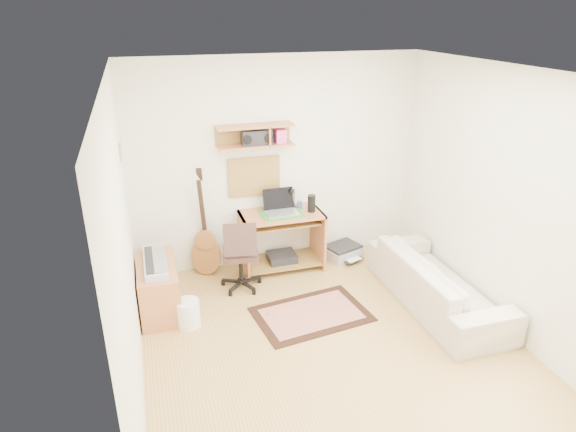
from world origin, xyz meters
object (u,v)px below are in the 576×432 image
object	(u,v)px
desk	(282,241)
cabinet	(158,287)
printer	(343,251)
task_chair	(240,253)
sofa	(438,274)

from	to	relation	value
desk	cabinet	xyz separation A→B (m)	(-1.55, -0.52, -0.10)
cabinet	printer	size ratio (longest dim) A/B	2.02
desk	cabinet	world-z (taller)	desk
desk	task_chair	world-z (taller)	task_chair
desk	task_chair	distance (m)	0.68
desk	sofa	size ratio (longest dim) A/B	0.52
sofa	cabinet	bearing A→B (deg)	75.06
desk	cabinet	size ratio (longest dim) A/B	1.11
sofa	printer	bearing A→B (deg)	22.40
sofa	task_chair	bearing A→B (deg)	63.76
cabinet	printer	world-z (taller)	cabinet
cabinet	sofa	world-z (taller)	sofa
printer	task_chair	bearing A→B (deg)	175.02
sofa	desk	bearing A→B (deg)	47.06
desk	sofa	bearing A→B (deg)	-42.94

